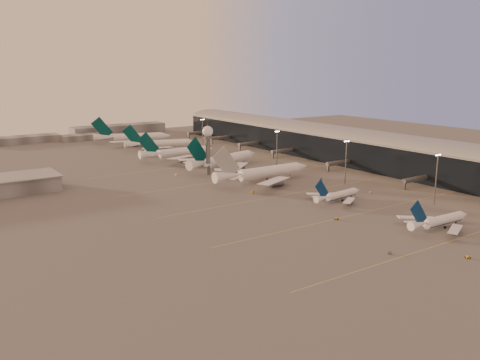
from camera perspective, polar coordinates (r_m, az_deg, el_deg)
ground at (r=214.71m, az=12.00°, el=-5.09°), size 700.00×700.00×0.00m
taxiway_markings at (r=273.43m, az=7.89°, el=-1.08°), size 180.00×185.25×0.02m
terminal at (r=362.87m, az=11.34°, el=3.89°), size 57.00×362.00×23.04m
radar_tower at (r=305.42m, az=-3.63°, el=4.46°), size 6.40×6.40×31.10m
mast_a at (r=255.43m, az=21.18°, el=0.35°), size 3.60×0.56×25.00m
mast_b at (r=287.05m, az=11.81°, el=2.23°), size 3.60×0.56×25.00m
mast_c at (r=323.76m, az=4.17°, el=3.63°), size 3.60×0.56×25.00m
mast_d at (r=396.32m, az=-4.23°, el=5.30°), size 3.60×0.56×25.00m
distant_horizon at (r=492.92m, az=-16.24°, el=5.13°), size 165.00×37.50×9.00m
narrowbody_near at (r=221.10m, az=21.50°, el=-4.42°), size 36.29×28.95×14.17m
narrowbody_mid at (r=251.27m, az=10.99°, el=-1.80°), size 33.69×26.78×13.17m
widebody_white at (r=288.17m, az=2.67°, el=0.56°), size 65.79×52.74×23.15m
greentail_a at (r=326.52m, az=-1.75°, el=2.03°), size 63.11×50.28×23.49m
greentail_b at (r=361.32m, az=-7.00°, el=2.91°), size 58.08×46.93×21.11m
greentail_c at (r=403.74m, az=-8.85°, el=3.88°), size 55.86×44.48×20.84m
greentail_d at (r=440.18m, az=-11.95°, el=4.54°), size 62.54×49.65×23.66m
gsv_truck_a at (r=187.39m, az=16.51°, el=-7.65°), size 5.69×4.05×2.17m
gsv_tug_near at (r=192.62m, az=24.19°, el=-7.91°), size 2.47×3.38×0.87m
gsv_catering_a at (r=244.60m, az=23.35°, el=-3.22°), size 5.01×3.39×3.78m
gsv_tug_mid at (r=222.25m, az=10.78°, el=-4.30°), size 3.23×3.73×0.91m
gsv_truck_b at (r=270.75m, az=14.48°, el=-1.27°), size 5.56×3.91×2.12m
gsv_truck_c at (r=263.78m, az=1.49°, el=-1.22°), size 5.83×3.51×2.22m
gsv_catering_b at (r=297.75m, az=9.15°, el=0.41°), size 5.31×3.94×3.99m
gsv_tug_far at (r=298.70m, az=0.64°, el=0.31°), size 3.53×3.51×0.89m
gsv_truck_d at (r=307.51m, az=-7.25°, el=0.70°), size 2.61×5.93×2.32m
gsv_tug_hangar at (r=356.43m, az=-2.26°, el=2.33°), size 3.70×3.24×0.91m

